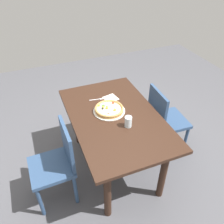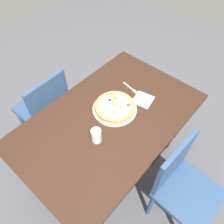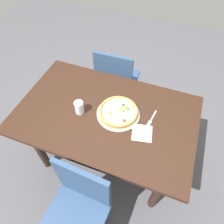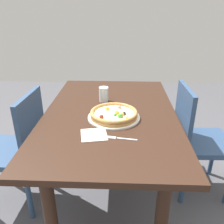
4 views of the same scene
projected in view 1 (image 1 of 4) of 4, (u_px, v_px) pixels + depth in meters
ground_plane at (114, 164)px, 2.77m from camera, size 6.00×6.00×0.00m
dining_table at (115, 124)px, 2.39m from camera, size 1.37×0.87×0.75m
chair_near at (57, 162)px, 2.19m from camera, size 0.41×0.41×0.88m
chair_far at (164, 119)px, 2.70m from camera, size 0.42×0.42×0.88m
plate at (109, 111)px, 2.38m from camera, size 0.33×0.33×0.01m
pizza at (109, 109)px, 2.36m from camera, size 0.30×0.30×0.05m
fork at (98, 99)px, 2.55m from camera, size 0.04×0.17×0.00m
drinking_glass at (128, 122)px, 2.16m from camera, size 0.07×0.07×0.11m
napkin at (111, 98)px, 2.57m from camera, size 0.16×0.16×0.00m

